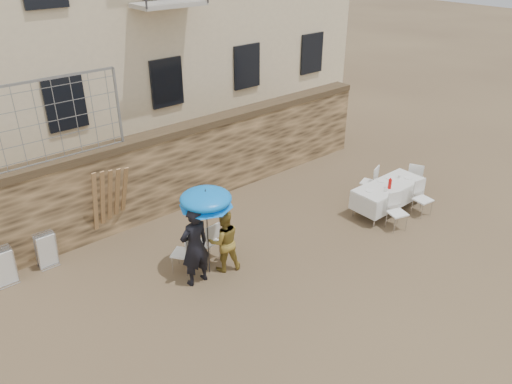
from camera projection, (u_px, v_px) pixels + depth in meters
ground at (309, 296)px, 10.32m from camera, size 80.00×80.00×0.00m
stone_wall at (177, 169)px, 13.20m from camera, size 13.00×0.50×2.20m
chain_link_fence at (48, 122)px, 10.56m from camera, size 3.20×0.06×1.80m
man_suit at (195, 246)px, 10.30m from camera, size 0.67×0.45×1.83m
woman_dress at (224, 241)px, 10.82m from camera, size 0.86×0.77×1.46m
umbrella at (206, 201)px, 10.19m from camera, size 1.13×1.13×1.90m
couple_chair_left at (182, 252)px, 10.88m from camera, size 0.67×0.67×0.96m
couple_chair_right at (208, 241)px, 11.28m from camera, size 0.52×0.52×0.96m
banquet_table at (389, 186)px, 13.13m from camera, size 2.10×0.85×0.78m
soda_bottle at (390, 184)px, 12.84m from camera, size 0.09×0.09×0.26m
table_chair_front_left at (398, 212)px, 12.40m from camera, size 0.60×0.60×0.96m
table_chair_front_right at (423, 199)px, 13.03m from camera, size 0.53×0.53×0.96m
table_chair_back at (369, 182)px, 13.91m from camera, size 0.61×0.61×0.96m
table_chair_side at (415, 178)px, 14.11m from camera, size 0.64×0.64×0.96m
chair_stack_left at (2, 264)px, 10.53m from camera, size 0.46×0.40×0.92m
chair_stack_right at (45, 248)px, 11.04m from camera, size 0.46×0.32×0.92m
wood_planks at (108, 203)px, 11.74m from camera, size 0.70×0.20×2.00m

